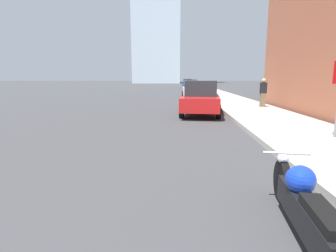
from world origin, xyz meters
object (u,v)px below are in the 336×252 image
at_px(motorcycle, 307,209).
at_px(parked_car_white, 191,86).
at_px(parked_car_blue, 188,84).
at_px(parked_car_black, 187,83).
at_px(pedestrian, 263,92).
at_px(parked_car_red, 201,98).
at_px(parked_car_silver, 192,89).

height_order(motorcycle, parked_car_white, parked_car_white).
xyz_separation_m(motorcycle, parked_car_blue, (-0.37, 44.11, 0.47)).
xyz_separation_m(parked_car_white, parked_car_black, (-0.11, 23.52, 0.02)).
bearing_deg(parked_car_blue, pedestrian, -81.00).
bearing_deg(parked_car_black, pedestrian, -88.43).
relative_size(motorcycle, parked_car_red, 0.59).
xyz_separation_m(motorcycle, parked_car_red, (-0.42, 10.30, 0.45)).
bearing_deg(motorcycle, parked_car_red, 98.34).
distance_m(parked_car_red, parked_car_silver, 11.94).
bearing_deg(pedestrian, parked_car_blue, 96.66).
height_order(parked_car_red, parked_car_white, parked_car_red).
height_order(parked_car_red, parked_car_blue, parked_car_blue).
xyz_separation_m(parked_car_silver, pedestrian, (3.74, -9.54, 0.19)).
relative_size(parked_car_white, pedestrian, 2.84).
relative_size(parked_car_black, pedestrian, 2.83).
relative_size(parked_car_red, parked_car_white, 0.99).
distance_m(parked_car_white, parked_car_blue, 10.75).
xyz_separation_m(parked_car_blue, parked_car_black, (0.08, 12.78, -0.03)).
bearing_deg(motorcycle, parked_car_blue, 96.50).
height_order(parked_car_silver, pedestrian, pedestrian).
relative_size(parked_car_blue, pedestrian, 2.65).
distance_m(parked_car_blue, pedestrian, 31.63).
xyz_separation_m(parked_car_red, parked_car_white, (0.24, 23.06, -0.02)).
relative_size(parked_car_red, parked_car_blue, 1.06).
height_order(parked_car_red, parked_car_black, parked_car_black).
bearing_deg(parked_car_blue, parked_car_red, -87.74).
bearing_deg(pedestrian, parked_car_red, -147.16).
distance_m(parked_car_silver, parked_car_black, 34.65).
relative_size(parked_car_blue, parked_car_black, 0.94).
height_order(motorcycle, parked_car_red, parked_car_red).
distance_m(parked_car_red, pedestrian, 4.42).
relative_size(parked_car_red, pedestrian, 2.82).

